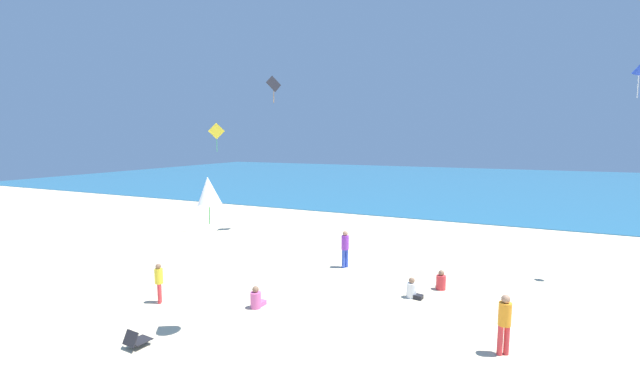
# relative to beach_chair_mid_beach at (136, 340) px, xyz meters

# --- Properties ---
(ground_plane) EXTENTS (120.00, 120.00, 0.00)m
(ground_plane) POSITION_rel_beach_chair_mid_beach_xyz_m (3.28, 7.96, -0.24)
(ground_plane) COLOR beige
(ocean_water) EXTENTS (120.00, 60.00, 0.05)m
(ocean_water) POSITION_rel_beach_chair_mid_beach_xyz_m (3.28, 52.95, -0.22)
(ocean_water) COLOR #236084
(ocean_water) RESTS_ON ground_plane
(beach_chair_mid_beach) EXTENTS (0.57, 0.73, 0.55)m
(beach_chair_mid_beach) POSITION_rel_beach_chair_mid_beach_xyz_m (0.00, 0.00, 0.00)
(beach_chair_mid_beach) COLOR black
(beach_chair_mid_beach) RESTS_ON ground_plane
(person_0) EXTENTS (0.67, 0.43, 0.79)m
(person_0) POSITION_rel_beach_chair_mid_beach_xyz_m (6.43, 7.20, 0.05)
(person_0) COLOR white
(person_0) RESTS_ON ground_plane
(person_2) EXTENTS (0.42, 0.42, 1.49)m
(person_2) POSITION_rel_beach_chair_mid_beach_xyz_m (-1.95, 2.79, 0.61)
(person_2) COLOR red
(person_2) RESTS_ON ground_plane
(person_3) EXTENTS (0.48, 0.48, 1.75)m
(person_3) POSITION_rel_beach_chair_mid_beach_xyz_m (9.67, 4.04, 0.77)
(person_3) COLOR red
(person_3) RESTS_ON ground_plane
(person_4) EXTENTS (0.48, 0.48, 1.77)m
(person_4) POSITION_rel_beach_chair_mid_beach_xyz_m (2.72, 9.63, 0.77)
(person_4) COLOR blue
(person_4) RESTS_ON ground_plane
(person_6) EXTENTS (0.41, 0.66, 0.81)m
(person_6) POSITION_rel_beach_chair_mid_beach_xyz_m (1.55, 3.92, 0.05)
(person_6) COLOR #D8599E
(person_6) RESTS_ON ground_plane
(person_7) EXTENTS (0.45, 0.69, 0.80)m
(person_7) POSITION_rel_beach_chair_mid_beach_xyz_m (7.27, 8.61, 0.05)
(person_7) COLOR red
(person_7) RESTS_ON ground_plane
(kite_black) EXTENTS (0.49, 1.09, 1.75)m
(kite_black) POSITION_rel_beach_chair_mid_beach_xyz_m (-4.42, 15.21, 9.24)
(kite_black) COLOR black
(kite_yellow) EXTENTS (0.76, 0.76, 1.81)m
(kite_yellow) POSITION_rel_beach_chair_mid_beach_xyz_m (-7.42, 13.16, 6.24)
(kite_yellow) COLOR yellow
(kite_blue) EXTENTS (0.63, 0.68, 1.44)m
(kite_blue) POSITION_rel_beach_chair_mid_beach_xyz_m (13.99, 12.49, 8.54)
(kite_blue) COLOR blue
(kite_white) EXTENTS (1.27, 1.25, 1.58)m
(kite_white) POSITION_rel_beach_chair_mid_beach_xyz_m (1.33, 1.80, 4.20)
(kite_white) COLOR white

